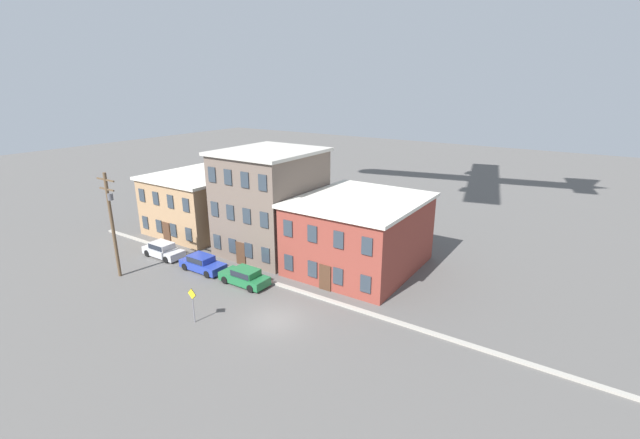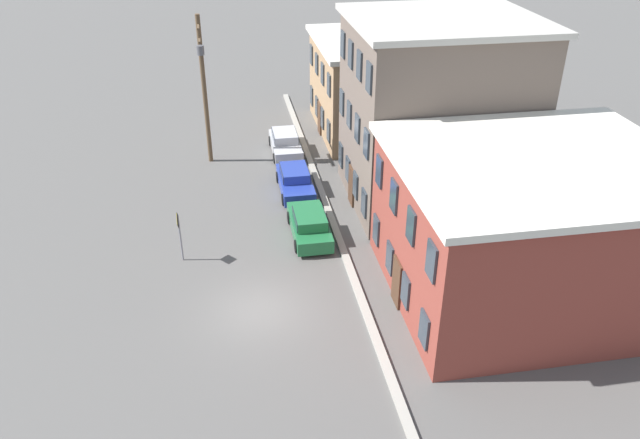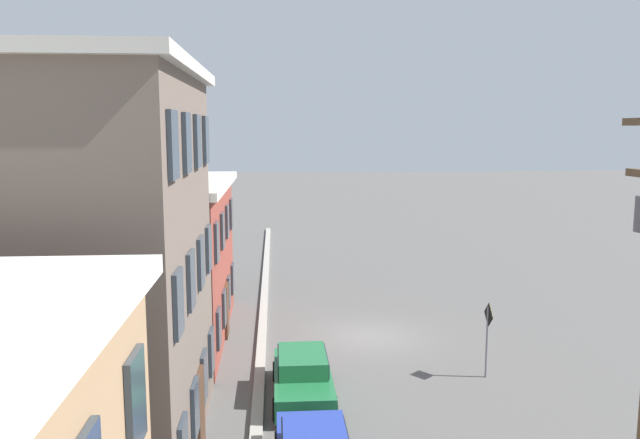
# 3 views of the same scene
# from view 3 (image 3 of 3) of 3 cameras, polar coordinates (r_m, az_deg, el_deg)

# --- Properties ---
(ground_plane) EXTENTS (200.00, 200.00, 0.00)m
(ground_plane) POSITION_cam_3_polar(r_m,az_deg,el_deg) (26.46, 4.63, -10.60)
(ground_plane) COLOR #565451
(kerb_strip) EXTENTS (56.00, 0.36, 0.16)m
(kerb_strip) POSITION_cam_3_polar(r_m,az_deg,el_deg) (26.15, -5.34, -10.65)
(kerb_strip) COLOR #9E998E
(kerb_strip) RESTS_ON ground_plane
(apartment_midblock) EXTENTS (8.64, 9.53, 10.17)m
(apartment_midblock) POSITION_cam_3_polar(r_m,az_deg,el_deg) (17.53, -26.25, -3.92)
(apartment_midblock) COLOR #66564C
(apartment_midblock) RESTS_ON ground_plane
(apartment_far) EXTENTS (10.40, 11.89, 6.51)m
(apartment_far) POSITION_cam_3_polar(r_m,az_deg,el_deg) (26.92, -20.91, -3.59)
(apartment_far) COLOR brown
(apartment_far) RESTS_ON ground_plane
(car_green) EXTENTS (4.40, 1.92, 1.43)m
(car_green) POSITION_cam_3_polar(r_m,az_deg,el_deg) (20.58, -1.61, -13.99)
(car_green) COLOR #1E6638
(car_green) RESTS_ON ground_plane
(caution_sign) EXTENTS (0.86, 0.08, 2.66)m
(caution_sign) POSITION_cam_3_polar(r_m,az_deg,el_deg) (22.50, 15.10, -9.58)
(caution_sign) COLOR slate
(caution_sign) RESTS_ON ground_plane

